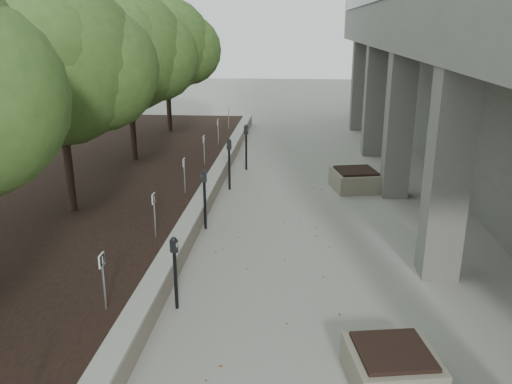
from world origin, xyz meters
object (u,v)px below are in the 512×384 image
(crabapple_tree_3, at_px, (61,97))
(planter_back, at_px, (355,179))
(crabapple_tree_4, at_px, (129,77))
(planter_front, at_px, (392,366))
(parking_meter_5, at_px, (246,147))
(parking_meter_3, at_px, (205,199))
(parking_meter_4, at_px, (229,164))
(parking_meter_2, at_px, (175,273))
(crabapple_tree_5, at_px, (167,65))

(crabapple_tree_3, height_order, planter_back, crabapple_tree_3)
(crabapple_tree_3, xyz_separation_m, crabapple_tree_4, (0.00, 5.00, 0.00))
(crabapple_tree_4, distance_m, planter_front, 12.75)
(parking_meter_5, bearing_deg, planter_back, -18.81)
(parking_meter_3, relative_size, parking_meter_4, 0.96)
(parking_meter_2, xyz_separation_m, planter_front, (3.37, -1.72, -0.40))
(crabapple_tree_5, xyz_separation_m, parking_meter_2, (3.39, -13.71, -2.45))
(parking_meter_5, relative_size, planter_back, 1.19)
(planter_back, bearing_deg, parking_meter_2, -117.62)
(parking_meter_4, height_order, planter_front, parking_meter_4)
(planter_front, bearing_deg, crabapple_tree_3, 141.21)
(crabapple_tree_5, xyz_separation_m, planter_front, (6.76, -15.43, -2.85))
(parking_meter_2, bearing_deg, crabapple_tree_5, 121.72)
(crabapple_tree_3, distance_m, parking_meter_4, 5.23)
(crabapple_tree_3, relative_size, parking_meter_2, 4.06)
(crabapple_tree_3, xyz_separation_m, parking_meter_5, (3.71, 5.45, -2.34))
(parking_meter_5, bearing_deg, parking_meter_2, -81.58)
(crabapple_tree_3, relative_size, parking_meter_3, 3.66)
(crabapple_tree_5, xyz_separation_m, planter_back, (7.17, -6.49, -2.82))
(parking_meter_3, xyz_separation_m, planter_front, (3.51, -5.44, -0.48))
(planter_back, bearing_deg, planter_front, -92.63)
(parking_meter_4, distance_m, parking_meter_5, 2.28)
(parking_meter_2, relative_size, planter_front, 1.17)
(crabapple_tree_4, relative_size, parking_meter_4, 3.51)
(crabapple_tree_3, xyz_separation_m, parking_meter_3, (3.25, 0.01, -2.38))
(crabapple_tree_4, xyz_separation_m, parking_meter_4, (3.43, -1.81, -2.35))
(parking_meter_5, xyz_separation_m, planter_back, (3.46, -1.94, -0.47))
(parking_meter_2, xyz_separation_m, planter_back, (3.78, 7.22, -0.37))
(parking_meter_3, height_order, parking_meter_5, parking_meter_5)
(crabapple_tree_4, bearing_deg, planter_back, -11.72)
(crabapple_tree_3, distance_m, parking_meter_2, 5.59)
(crabapple_tree_3, bearing_deg, parking_meter_3, 0.17)
(crabapple_tree_4, xyz_separation_m, parking_meter_2, (3.39, -8.71, -2.45))
(crabapple_tree_3, height_order, parking_meter_2, crabapple_tree_3)
(crabapple_tree_5, bearing_deg, parking_meter_2, -76.11)
(parking_meter_3, height_order, planter_front, parking_meter_3)
(parking_meter_3, height_order, planter_back, parking_meter_3)
(parking_meter_4, distance_m, planter_front, 9.25)
(planter_front, bearing_deg, parking_meter_3, 122.81)
(parking_meter_2, bearing_deg, parking_meter_3, 109.99)
(crabapple_tree_3, xyz_separation_m, planter_front, (6.76, -5.43, -2.85))
(crabapple_tree_5, bearing_deg, parking_meter_3, -71.98)
(parking_meter_3, bearing_deg, planter_front, -63.89)
(crabapple_tree_4, height_order, parking_meter_4, crabapple_tree_4)
(parking_meter_2, distance_m, planter_back, 8.16)
(crabapple_tree_3, bearing_deg, crabapple_tree_5, 90.00)
(planter_front, distance_m, planter_back, 8.95)
(parking_meter_4, distance_m, planter_back, 3.79)
(parking_meter_2, xyz_separation_m, parking_meter_5, (0.32, 9.16, 0.11))
(parking_meter_2, bearing_deg, parking_meter_5, 105.85)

